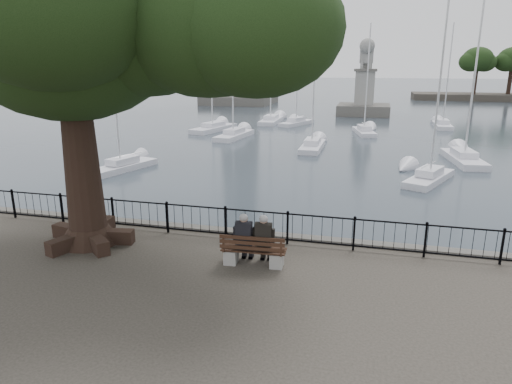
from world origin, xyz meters
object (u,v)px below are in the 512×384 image
(person_left, at_px, (245,240))
(tree, at_px, (100,15))
(lighthouse, at_px, (239,14))
(lion_monument, at_px, (364,96))
(person_right, at_px, (264,241))
(bench, at_px, (253,254))

(person_left, relative_size, tree, 0.12)
(lighthouse, bearing_deg, person_left, -73.51)
(person_left, bearing_deg, lighthouse, 106.49)
(lion_monument, bearing_deg, lighthouse, 148.88)
(person_right, xyz_separation_m, lighthouse, (-18.65, 61.13, 11.96))
(bench, xyz_separation_m, lion_monument, (1.62, 49.18, 1.05))
(person_right, bearing_deg, tree, 175.46)
(bench, distance_m, person_right, 0.47)
(bench, height_order, lighthouse, lighthouse)
(bench, relative_size, person_left, 1.21)
(person_left, xyz_separation_m, lighthouse, (-18.11, 61.17, 11.96))
(bench, height_order, tree, tree)
(person_right, xyz_separation_m, tree, (-4.70, 0.37, 5.97))
(person_right, relative_size, lion_monument, 0.16)
(tree, height_order, lighthouse, lighthouse)
(lion_monument, bearing_deg, bench, -91.89)
(tree, bearing_deg, lighthouse, 102.93)
(lion_monument, bearing_deg, person_left, -92.20)
(tree, bearing_deg, bench, -6.35)
(tree, relative_size, lion_monument, 1.32)
(bench, bearing_deg, lion_monument, 88.11)
(person_right, height_order, lighthouse, lighthouse)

